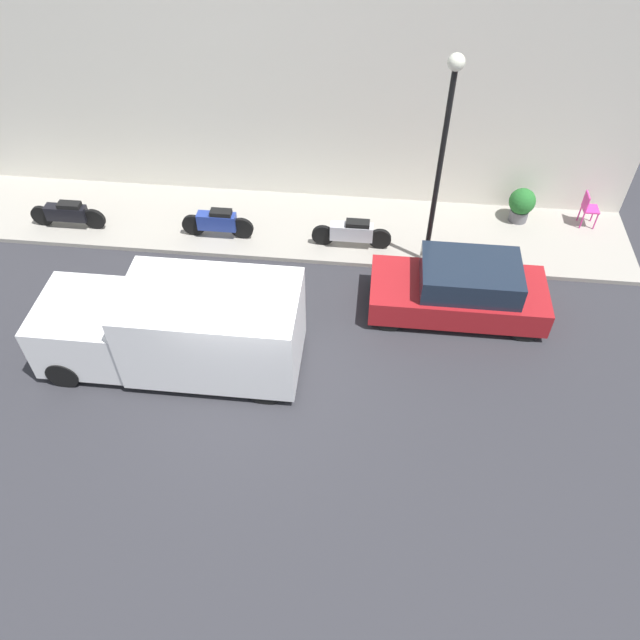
{
  "coord_description": "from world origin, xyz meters",
  "views": [
    {
      "loc": [
        -7.85,
        -2.26,
        10.18
      ],
      "look_at": [
        1.35,
        -1.3,
        0.6
      ],
      "focal_mm": 35.0,
      "sensor_mm": 36.0,
      "label": 1
    }
  ],
  "objects_px": {
    "cafe_chair": "(588,207)",
    "parked_car": "(461,290)",
    "potted_plant": "(522,204)",
    "streetlamp": "(444,137)",
    "delivery_van": "(175,328)",
    "motorcycle_blue": "(217,222)",
    "motorcycle_black": "(67,214)",
    "scooter_silver": "(352,233)"
  },
  "relations": [
    {
      "from": "parked_car",
      "to": "cafe_chair",
      "type": "relative_size",
      "value": 4.18
    },
    {
      "from": "delivery_van",
      "to": "streetlamp",
      "type": "bearing_deg",
      "value": -54.25
    },
    {
      "from": "motorcycle_blue",
      "to": "potted_plant",
      "type": "height_order",
      "value": "potted_plant"
    },
    {
      "from": "streetlamp",
      "to": "potted_plant",
      "type": "distance_m",
      "value": 4.22
    },
    {
      "from": "parked_car",
      "to": "potted_plant",
      "type": "relative_size",
      "value": 4.21
    },
    {
      "from": "motorcycle_blue",
      "to": "streetlamp",
      "type": "relative_size",
      "value": 0.36
    },
    {
      "from": "motorcycle_blue",
      "to": "streetlamp",
      "type": "xyz_separation_m",
      "value": [
        -0.4,
        -5.28,
        2.92
      ]
    },
    {
      "from": "delivery_van",
      "to": "scooter_silver",
      "type": "bearing_deg",
      "value": -39.21
    },
    {
      "from": "potted_plant",
      "to": "parked_car",
      "type": "bearing_deg",
      "value": 153.45
    },
    {
      "from": "motorcycle_blue",
      "to": "streetlamp",
      "type": "bearing_deg",
      "value": -94.32
    },
    {
      "from": "delivery_van",
      "to": "potted_plant",
      "type": "relative_size",
      "value": 5.74
    },
    {
      "from": "parked_car",
      "to": "delivery_van",
      "type": "bearing_deg",
      "value": 109.85
    },
    {
      "from": "streetlamp",
      "to": "parked_car",
      "type": "bearing_deg",
      "value": -156.19
    },
    {
      "from": "motorcycle_black",
      "to": "cafe_chair",
      "type": "relative_size",
      "value": 2.12
    },
    {
      "from": "delivery_van",
      "to": "scooter_silver",
      "type": "relative_size",
      "value": 2.67
    },
    {
      "from": "motorcycle_blue",
      "to": "motorcycle_black",
      "type": "height_order",
      "value": "motorcycle_blue"
    },
    {
      "from": "motorcycle_blue",
      "to": "cafe_chair",
      "type": "height_order",
      "value": "cafe_chair"
    },
    {
      "from": "potted_plant",
      "to": "scooter_silver",
      "type": "bearing_deg",
      "value": 109.81
    },
    {
      "from": "streetlamp",
      "to": "potted_plant",
      "type": "xyz_separation_m",
      "value": [
        1.91,
        -2.46,
        -2.85
      ]
    },
    {
      "from": "scooter_silver",
      "to": "parked_car",
      "type": "bearing_deg",
      "value": -127.36
    },
    {
      "from": "motorcycle_black",
      "to": "cafe_chair",
      "type": "distance_m",
      "value": 13.45
    },
    {
      "from": "motorcycle_blue",
      "to": "cafe_chair",
      "type": "xyz_separation_m",
      "value": [
        1.48,
        -9.42,
        0.11
      ]
    },
    {
      "from": "potted_plant",
      "to": "cafe_chair",
      "type": "relative_size",
      "value": 0.99
    },
    {
      "from": "parked_car",
      "to": "scooter_silver",
      "type": "height_order",
      "value": "parked_car"
    },
    {
      "from": "streetlamp",
      "to": "motorcycle_black",
      "type": "bearing_deg",
      "value": 87.57
    },
    {
      "from": "parked_car",
      "to": "motorcycle_black",
      "type": "relative_size",
      "value": 1.98
    },
    {
      "from": "scooter_silver",
      "to": "cafe_chair",
      "type": "distance_m",
      "value": 6.19
    },
    {
      "from": "parked_car",
      "to": "motorcycle_blue",
      "type": "distance_m",
      "value": 6.31
    },
    {
      "from": "streetlamp",
      "to": "scooter_silver",
      "type": "bearing_deg",
      "value": 79.28
    },
    {
      "from": "motorcycle_blue",
      "to": "potted_plant",
      "type": "bearing_deg",
      "value": -78.98
    },
    {
      "from": "cafe_chair",
      "to": "parked_car",
      "type": "bearing_deg",
      "value": 135.42
    },
    {
      "from": "motorcycle_black",
      "to": "cafe_chair",
      "type": "xyz_separation_m",
      "value": [
        1.49,
        -13.37,
        0.14
      ]
    },
    {
      "from": "potted_plant",
      "to": "cafe_chair",
      "type": "distance_m",
      "value": 1.68
    },
    {
      "from": "motorcycle_blue",
      "to": "parked_car",
      "type": "bearing_deg",
      "value": -108.51
    },
    {
      "from": "motorcycle_blue",
      "to": "cafe_chair",
      "type": "bearing_deg",
      "value": -81.08
    },
    {
      "from": "delivery_van",
      "to": "motorcycle_black",
      "type": "height_order",
      "value": "delivery_van"
    },
    {
      "from": "delivery_van",
      "to": "potted_plant",
      "type": "bearing_deg",
      "value": -53.6
    },
    {
      "from": "delivery_van",
      "to": "streetlamp",
      "type": "relative_size",
      "value": 1.04
    },
    {
      "from": "parked_car",
      "to": "motorcycle_blue",
      "type": "xyz_separation_m",
      "value": [
        2.0,
        5.98,
        -0.12
      ]
    },
    {
      "from": "streetlamp",
      "to": "cafe_chair",
      "type": "bearing_deg",
      "value": -65.61
    },
    {
      "from": "potted_plant",
      "to": "cafe_chair",
      "type": "bearing_deg",
      "value": -91.0
    },
    {
      "from": "motorcycle_black",
      "to": "motorcycle_blue",
      "type": "bearing_deg",
      "value": -89.9
    }
  ]
}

